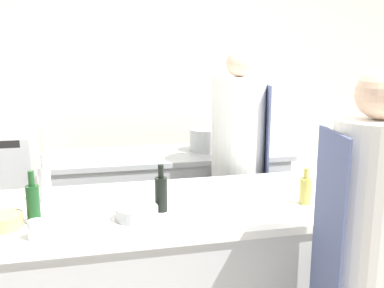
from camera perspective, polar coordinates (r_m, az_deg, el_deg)
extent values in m
cube|color=silver|center=(4.35, -5.24, 8.17)|extent=(8.00, 0.06, 2.80)
cube|color=#B7BABC|center=(2.58, 1.80, -17.28)|extent=(2.41, 0.87, 0.84)
cube|color=white|center=(2.39, 1.87, -8.03)|extent=(2.51, 0.90, 0.04)
cube|color=#B7BABC|center=(3.66, -3.11, -8.24)|extent=(1.89, 0.65, 0.84)
cube|color=#B7BABC|center=(3.53, -3.19, -1.51)|extent=(1.97, 0.68, 0.04)
cylinder|color=white|center=(1.88, 22.84, -7.33)|extent=(0.33, 0.33, 0.68)
cube|color=#4C567F|center=(1.84, 17.69, -10.50)|extent=(0.07, 0.31, 0.79)
sphere|color=beige|center=(1.79, 23.96, 6.10)|extent=(0.20, 0.20, 0.20)
cylinder|color=black|center=(3.36, 5.91, -10.64)|extent=(0.33, 0.33, 0.79)
cylinder|color=white|center=(3.15, 6.20, 2.23)|extent=(0.39, 0.39, 0.73)
cube|color=#4C567F|center=(3.19, 9.75, 0.33)|extent=(0.11, 0.36, 0.83)
sphere|color=beige|center=(3.11, 6.40, 10.68)|extent=(0.20, 0.20, 0.20)
cylinder|color=black|center=(2.22, -4.13, -6.72)|extent=(0.06, 0.06, 0.18)
cylinder|color=black|center=(2.18, -4.18, -3.64)|extent=(0.03, 0.03, 0.07)
cylinder|color=#B2A84C|center=(2.40, 14.87, -6.09)|extent=(0.06, 0.06, 0.14)
cylinder|color=#B2A84C|center=(2.37, 15.00, -3.82)|extent=(0.03, 0.03, 0.06)
cylinder|color=silver|center=(2.48, -18.97, -5.13)|extent=(0.06, 0.06, 0.19)
cylinder|color=silver|center=(2.44, -19.19, -2.09)|extent=(0.03, 0.03, 0.08)
cylinder|color=#19471E|center=(2.19, -20.40, -7.60)|extent=(0.06, 0.06, 0.19)
cylinder|color=#19471E|center=(2.15, -20.65, -4.32)|extent=(0.03, 0.03, 0.07)
cylinder|color=#B7BABC|center=(2.14, -7.35, -9.08)|extent=(0.21, 0.21, 0.06)
cylinder|color=tan|center=(3.02, 20.38, -3.46)|extent=(0.25, 0.25, 0.07)
cylinder|color=tan|center=(2.20, -23.86, -9.40)|extent=(0.18, 0.18, 0.07)
cylinder|color=white|center=(2.03, -20.07, -10.66)|extent=(0.07, 0.07, 0.08)
cylinder|color=#B7BABC|center=(3.59, 1.90, 0.57)|extent=(0.28, 0.28, 0.18)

